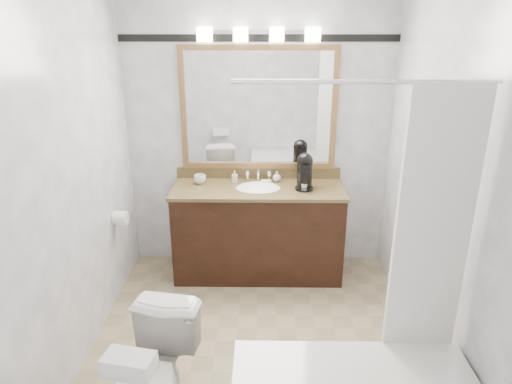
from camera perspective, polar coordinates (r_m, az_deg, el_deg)
room at (r=2.95m, az=0.10°, el=1.23°), size 2.42×2.62×2.52m
vanity at (r=4.19m, az=0.26°, el=-4.68°), size 1.53×0.58×0.97m
mirror at (r=4.13m, az=0.32°, el=10.35°), size 1.40×0.04×1.10m
vanity_light_bar at (r=4.02m, az=0.33°, el=19.15°), size 1.02×0.14×0.12m
accent_stripe at (r=4.08m, az=0.34°, el=18.70°), size 2.40×0.01×0.06m
tp_roll at (r=3.95m, az=-16.60°, el=-3.16°), size 0.11×0.12×0.12m
toilet at (r=2.78m, az=-12.85°, el=-22.19°), size 0.51×0.75×0.71m
tissue_box at (r=2.29m, az=-15.56°, el=-20.04°), size 0.25×0.17×0.09m
coffee_maker at (r=4.01m, az=6.10°, el=2.72°), size 0.16×0.21×0.31m
cup_left at (r=4.16m, az=-7.02°, el=1.60°), size 0.14×0.14×0.08m
soap_bottle_a at (r=4.16m, az=-2.69°, el=1.92°), size 0.05×0.05×0.11m
soap_bottle_b at (r=4.19m, az=2.62°, el=1.97°), size 0.08×0.08×0.10m
soap_bar at (r=4.15m, az=1.28°, el=1.29°), size 0.09×0.06×0.03m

